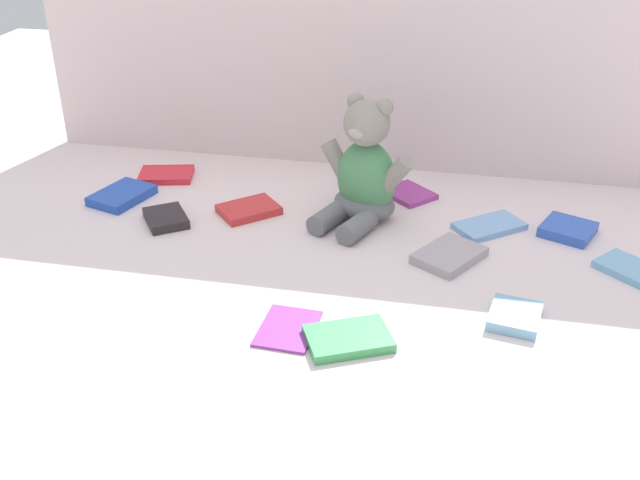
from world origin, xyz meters
The scene contains 15 objects.
ground_plane centered at (0.00, 0.00, 0.00)m, with size 3.20×3.20×0.00m, color silver.
backdrop_drape centered at (0.00, 0.48, 0.31)m, with size 1.53×0.03×0.62m, color silver.
teddy_bear centered at (0.04, 0.19, 0.09)m, with size 0.21×0.22×0.26m.
book_case_0 centered at (0.55, 0.07, 0.01)m, with size 0.08×0.11×0.01m, color #71AACF.
book_case_1 centered at (-0.35, 0.09, 0.01)m, with size 0.08×0.10×0.02m, color #292226.
book_case_2 centered at (-0.43, 0.30, 0.01)m, with size 0.09×0.12×0.01m, color red.
book_case_3 centered at (0.23, 0.05, 0.01)m, with size 0.09×0.13×0.02m, color #9F969E.
book_case_4 centered at (0.45, 0.20, 0.01)m, with size 0.09×0.09×0.02m, color blue.
book_case_5 centered at (0.34, -0.13, 0.01)m, with size 0.08×0.09×0.02m, color #77AECE.
book_case_6 centered at (0.30, 0.19, 0.01)m, with size 0.08×0.14×0.01m, color #7AA7DB.
book_case_7 centered at (-0.19, 0.16, 0.01)m, with size 0.09×0.12×0.02m, color red.
book_case_8 centered at (-0.01, -0.22, 0.00)m, with size 0.09×0.12×0.01m, color #82348E.
book_case_9 centered at (0.09, -0.24, 0.01)m, with size 0.09×0.13×0.02m, color #3D9D55.
book_case_10 centered at (0.13, 0.32, 0.01)m, with size 0.08×0.10×0.01m, color #9A348D.
book_case_11 centered at (-0.48, 0.17, 0.01)m, with size 0.09×0.13×0.02m, color #224AB2.
Camera 1 is at (0.23, -1.16, 0.69)m, focal length 41.57 mm.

